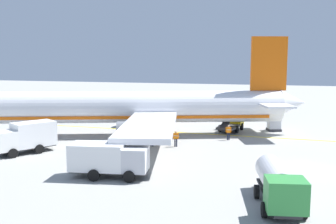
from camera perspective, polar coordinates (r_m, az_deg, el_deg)
The scene contains 10 objects.
airliner_foreground at distance 45.46m, azimuth -4.68°, elevation 0.65°, with size 33.67×40.12×11.90m.
service_truck_fuel at distance 29.50m, azimuth -8.96°, elevation -6.94°, with size 3.26×6.27×2.63m.
service_truck_baggage at distance 24.61m, azimuth 16.26°, elevation -10.33°, with size 7.00×3.36×2.40m.
service_truck_catering at distance 39.32m, azimuth -20.66°, elevation -3.50°, with size 6.05×4.70×2.99m.
service_truck_pushback at distance 49.94m, azimuth 9.73°, elevation -1.36°, with size 6.00×2.93×2.50m.
cargo_container_near at distance 50.63m, azimuth 15.74°, elevation -1.80°, with size 2.10×2.10×1.83m.
crew_marshaller at distance 43.56m, azimuth 9.13°, elevation -2.90°, with size 0.30×0.62×1.70m.
crew_loader_left at distance 39.64m, azimuth 1.19°, elevation -3.86°, with size 0.31×0.62×1.68m.
crew_loader_right at distance 39.85m, azimuth -2.45°, elevation -3.71°, with size 0.43×0.55×1.78m.
apron_guide_line at distance 47.72m, azimuth 1.90°, elevation -3.12°, with size 0.30×60.00×0.01m, color yellow.
Camera 1 is at (-32.13, 1.50, 8.82)m, focal length 40.29 mm.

